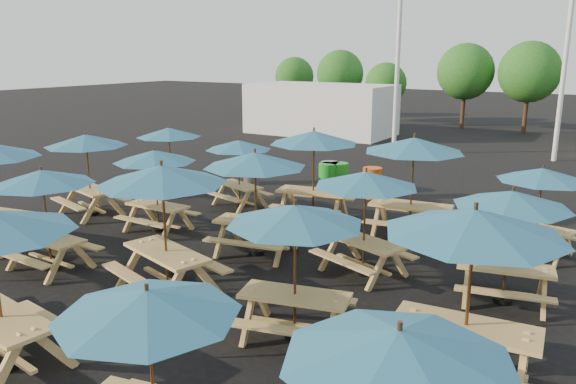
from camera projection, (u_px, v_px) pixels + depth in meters
The scene contains 30 objects.
ground at pixel (255, 250), 13.18m from camera, with size 120.00×120.00×0.00m, color black.
picnic_unit_2 at pixel (86, 144), 15.60m from camera, with size 2.75×2.75×2.34m.
picnic_unit_3 at pixel (169, 136), 18.26m from camera, with size 2.32×2.32×2.17m.
picnic_unit_5 at pixel (43, 182), 11.58m from camera, with size 2.19×2.19×2.20m.
picnic_unit_6 at pixel (155, 160), 14.17m from camera, with size 2.09×2.09×2.15m.
picnic_unit_7 at pixel (239, 148), 16.54m from camera, with size 2.46×2.46×2.04m.
picnic_unit_9 at pixel (162, 181), 10.37m from camera, with size 3.02×3.02×2.53m.
picnic_unit_10 at pixel (255, 165), 12.45m from camera, with size 2.71×2.71×2.40m.
picnic_unit_11 at pixel (314, 142), 15.10m from camera, with size 2.80×2.80×2.50m.
picnic_unit_12 at pixel (148, 312), 5.98m from camera, with size 2.40×2.40×2.10m.
picnic_unit_13 at pixel (295, 221), 8.71m from camera, with size 2.64×2.64×2.26m.
picnic_unit_14 at pixel (366, 184), 11.33m from camera, with size 2.73×2.73×2.22m.
picnic_unit_15 at pixel (414, 150), 13.62m from camera, with size 2.74×2.74×2.55m.
picnic_unit_16 at pixel (398, 357), 4.90m from camera, with size 2.65×2.65×2.22m.
picnic_unit_17 at pixel (474, 231), 7.46m from camera, with size 2.65×2.65×2.54m.
picnic_unit_18 at pixel (512, 205), 9.99m from camera, with size 2.45×2.45×2.16m.
picnic_unit_19 at pixel (542, 179), 12.46m from camera, with size 2.34×2.34×2.05m.
waste_bin_0 at pixel (252, 170), 19.83m from camera, with size 0.61×0.61×0.98m, color gray.
waste_bin_1 at pixel (330, 176), 18.81m from camera, with size 0.61×0.61×0.98m, color gray.
waste_bin_2 at pixel (328, 178), 18.54m from camera, with size 0.61×0.61×0.98m, color #1A9421.
waste_bin_3 at pixel (339, 177), 18.62m from camera, with size 0.61×0.61×0.98m, color #1A9421.
waste_bin_4 at pixel (372, 183), 17.85m from camera, with size 0.61×0.61×0.98m, color #D34A0C.
mast_0 at pixel (400, 17), 24.32m from camera, with size 0.20×0.20×12.00m, color silver.
mast_1 at pixel (571, 15), 22.66m from camera, with size 0.20×0.20×12.00m, color silver.
event_tent_0 at pixel (320, 109), 31.78m from camera, with size 8.00×4.00×2.80m, color silver.
tree_0 at pixel (294, 77), 40.52m from camera, with size 2.80×2.80×4.24m.
tree_1 at pixel (340, 74), 37.13m from camera, with size 3.11×3.11×4.72m.
tree_2 at pixel (386, 84), 35.34m from camera, with size 2.59×2.59×3.93m.
tree_3 at pixel (466, 72), 33.67m from camera, with size 3.36×3.36×5.09m.
tree_4 at pixel (529, 72), 31.42m from camera, with size 3.41×3.41×5.17m.
Camera 1 is at (7.20, -10.20, 4.52)m, focal length 35.00 mm.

